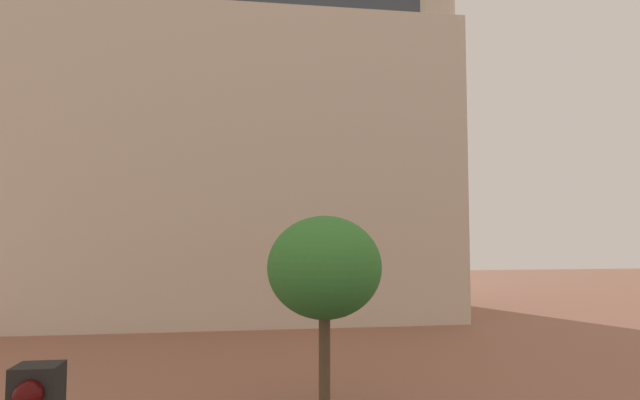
% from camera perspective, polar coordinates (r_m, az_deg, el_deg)
% --- Properties ---
extents(landmark_building, '(28.68, 13.98, 33.45)m').
position_cam_1_polar(landmark_building, '(34.95, -10.95, 5.15)').
color(landmark_building, beige).
rests_on(landmark_building, ground_plane).
extents(tree_curb_far, '(3.28, 3.28, 5.56)m').
position_cam_1_polar(tree_curb_far, '(14.91, 0.49, -7.52)').
color(tree_curb_far, brown).
rests_on(tree_curb_far, ground_plane).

